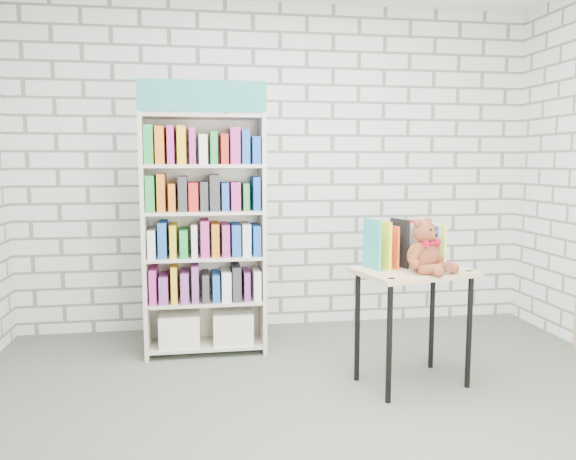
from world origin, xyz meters
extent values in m
plane|color=#4A5346|center=(0.00, 0.00, 0.00)|extent=(4.50, 4.50, 0.00)
cube|color=silver|center=(0.00, 2.00, 1.40)|extent=(4.50, 0.02, 2.80)
cube|color=beige|center=(-1.11, 1.35, 0.90)|extent=(0.03, 0.35, 1.81)
cube|color=beige|center=(-0.23, 1.35, 0.90)|extent=(0.03, 0.35, 1.81)
cube|color=beige|center=(-0.67, 1.52, 0.90)|extent=(0.90, 0.02, 1.81)
cube|color=teal|center=(-0.67, 1.18, 1.92)|extent=(0.90, 0.02, 0.22)
cube|color=beige|center=(-0.67, 1.35, 0.06)|extent=(0.84, 0.33, 0.03)
cube|color=beige|center=(-0.67, 1.35, 0.40)|extent=(0.84, 0.33, 0.03)
cube|color=beige|center=(-0.67, 1.35, 0.74)|extent=(0.84, 0.33, 0.03)
cube|color=beige|center=(-0.67, 1.35, 1.09)|extent=(0.84, 0.33, 0.03)
cube|color=beige|center=(-0.67, 1.35, 1.43)|extent=(0.84, 0.33, 0.03)
cube|color=beige|center=(-0.67, 1.35, 1.79)|extent=(0.84, 0.33, 0.03)
cube|color=silver|center=(-0.87, 1.35, 0.19)|extent=(0.30, 0.29, 0.24)
cube|color=silver|center=(-0.47, 1.35, 0.19)|extent=(0.30, 0.29, 0.24)
cube|color=#19A5B2|center=(-0.67, 1.34, 0.54)|extent=(0.84, 0.29, 0.24)
cube|color=white|center=(-0.67, 1.34, 0.88)|extent=(0.84, 0.29, 0.24)
cube|color=purple|center=(-0.67, 1.34, 1.22)|extent=(0.84, 0.29, 0.24)
cube|color=#333338|center=(-0.67, 1.34, 1.56)|extent=(0.84, 0.29, 0.24)
cube|color=tan|center=(0.66, 0.50, 0.75)|extent=(0.81, 0.65, 0.03)
cylinder|color=black|center=(0.41, 0.24, 0.37)|extent=(0.04, 0.04, 0.74)
cylinder|color=black|center=(0.32, 0.62, 0.37)|extent=(0.04, 0.04, 0.74)
cylinder|color=black|center=(1.00, 0.39, 0.37)|extent=(0.04, 0.04, 0.74)
cylinder|color=black|center=(0.90, 0.76, 0.37)|extent=(0.04, 0.04, 0.74)
cylinder|color=black|center=(0.42, 0.26, 0.77)|extent=(0.05, 0.05, 0.01)
cylinder|color=black|center=(0.98, 0.40, 0.77)|extent=(0.05, 0.05, 0.01)
cube|color=teal|center=(0.39, 0.56, 0.92)|extent=(0.07, 0.22, 0.30)
cube|color=yellow|center=(0.46, 0.57, 0.92)|extent=(0.07, 0.22, 0.30)
cube|color=#DF4718|center=(0.53, 0.59, 0.92)|extent=(0.07, 0.22, 0.30)
cube|color=black|center=(0.60, 0.61, 0.92)|extent=(0.07, 0.22, 0.30)
cube|color=silver|center=(0.66, 0.62, 0.92)|extent=(0.07, 0.22, 0.30)
cube|color=red|center=(0.73, 0.64, 0.92)|extent=(0.07, 0.22, 0.30)
cube|color=#305AB5|center=(0.80, 0.66, 0.92)|extent=(0.07, 0.22, 0.30)
cube|color=#DBFF54|center=(0.86, 0.67, 0.92)|extent=(0.07, 0.22, 0.30)
ellipsoid|color=brown|center=(0.68, 0.42, 0.87)|extent=(0.20, 0.17, 0.20)
sphere|color=brown|center=(0.68, 0.41, 1.02)|extent=(0.14, 0.14, 0.14)
sphere|color=brown|center=(0.63, 0.40, 1.08)|extent=(0.05, 0.05, 0.05)
sphere|color=brown|center=(0.72, 0.45, 1.08)|extent=(0.05, 0.05, 0.05)
sphere|color=brown|center=(0.71, 0.36, 1.01)|extent=(0.06, 0.06, 0.06)
sphere|color=black|center=(0.69, 0.35, 1.04)|extent=(0.02, 0.02, 0.02)
sphere|color=black|center=(0.74, 0.38, 1.04)|extent=(0.02, 0.02, 0.02)
sphere|color=black|center=(0.73, 0.34, 1.01)|extent=(0.02, 0.02, 0.02)
cylinder|color=brown|center=(0.61, 0.35, 0.90)|extent=(0.12, 0.07, 0.14)
cylinder|color=brown|center=(0.78, 0.46, 0.90)|extent=(0.09, 0.12, 0.14)
sphere|color=brown|center=(0.59, 0.32, 0.84)|extent=(0.06, 0.06, 0.06)
sphere|color=brown|center=(0.81, 0.46, 0.84)|extent=(0.06, 0.06, 0.06)
cylinder|color=brown|center=(0.69, 0.30, 0.81)|extent=(0.16, 0.14, 0.08)
cylinder|color=brown|center=(0.78, 0.36, 0.81)|extent=(0.10, 0.16, 0.08)
sphere|color=brown|center=(0.70, 0.23, 0.80)|extent=(0.07, 0.07, 0.07)
sphere|color=brown|center=(0.84, 0.32, 0.80)|extent=(0.07, 0.07, 0.07)
cone|color=#AD0A26|center=(0.68, 0.35, 0.96)|extent=(0.08, 0.08, 0.05)
cone|color=#AD0A26|center=(0.74, 0.39, 0.96)|extent=(0.08, 0.08, 0.05)
sphere|color=#AD0A26|center=(0.71, 0.36, 0.96)|extent=(0.03, 0.03, 0.03)
camera|label=1|loc=(-0.70, -2.89, 1.46)|focal=35.00mm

